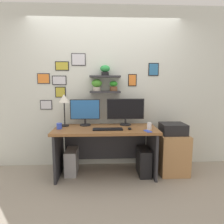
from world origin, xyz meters
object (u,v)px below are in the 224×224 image
Objects in this scene: desk_lamp at (64,101)px; cell_phone at (148,131)px; drawer_cabinet at (172,153)px; keyboard at (108,129)px; monitor_left at (85,111)px; computer_tower_right at (144,161)px; desk at (106,140)px; computer_tower_left at (72,161)px; monitor_right at (126,110)px; pen_cup at (149,126)px; coffee_mug at (59,126)px; computer_mouse at (130,128)px; printer at (173,129)px.

cell_phone is at bearing -18.59° from desk_lamp.
keyboard is at bearing -171.20° from drawer_cabinet.
keyboard is (0.36, -0.34, -0.22)m from monitor_left.
monitor_left is 1.16× the size of computer_tower_right.
computer_tower_left is (-0.55, 0.03, -0.34)m from desk.
monitor_right is 0.50m from pen_cup.
computer_tower_right is (-0.47, -0.06, -0.11)m from drawer_cabinet.
drawer_cabinet is at bearing 2.18° from coffee_mug.
coffee_mug is 0.63m from computer_tower_left.
monitor_right is at bearing 13.36° from coffee_mug.
monitor_left is at bearing -179.98° from monitor_right.
cell_phone reaches higher than computer_tower_right.
computer_mouse is at bearing -85.65° from monitor_right.
desk is at bearing 173.21° from computer_tower_right.
computer_mouse is at bearing 179.24° from pen_cup.
monitor_right is 0.51m from keyboard.
computer_mouse is (0.68, -0.33, -0.22)m from monitor_left.
computer_tower_left is (-1.14, 0.33, -0.56)m from cell_phone.
desk_lamp is 1.78m from printer.
computer_mouse is 0.22× the size of computer_tower_right.
coffee_mug is at bearing -144.71° from computer_tower_left.
computer_mouse reaches higher than desk.
cell_phone is at bearing -16.21° from computer_tower_left.
pen_cup is (0.62, 0.00, 0.04)m from keyboard.
desk is 0.75m from coffee_mug.
pen_cup is at bearing -159.52° from printer.
desk_lamp is (-0.65, 0.12, 0.62)m from desk.
monitor_right reaches higher than keyboard.
keyboard is at bearing -179.57° from pen_cup.
keyboard is 3.14× the size of cell_phone.
computer_tower_right is at bearing -14.18° from monitor_left.
printer is (1.72, -0.13, -0.44)m from desk_lamp.
coffee_mug is 0.22× the size of computer_tower_right.
pen_cup is 0.16× the size of drawer_cabinet.
keyboard is 0.33m from computer_mouse.
cell_phone is at bearing -26.74° from monitor_left.
monitor_right is 1.60× the size of printer.
printer is at bearing -13.47° from monitor_right.
desk reaches higher than drawer_cabinet.
coffee_mug is (-1.30, 0.22, 0.04)m from cell_phone.
computer_tower_left is (0.11, -0.09, -0.96)m from desk_lamp.
monitor_right is 1.02m from drawer_cabinet.
desk is 11.26× the size of cell_phone.
monitor_right reaches higher than pen_cup.
desk_lamp reaches higher than desk.
pen_cup is at bearing -0.76° from computer_mouse.
computer_mouse is 0.64× the size of cell_phone.
coffee_mug is 1.35m from pen_cup.
desk is 0.58m from monitor_right.
pen_cup reaches higher than computer_tower_right.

